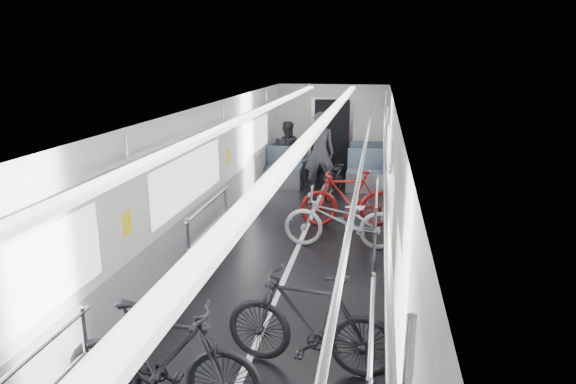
# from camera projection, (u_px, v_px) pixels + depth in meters

# --- Properties ---
(car_shell) EXTENTS (3.02, 14.01, 2.41)m
(car_shell) POSITION_uv_depth(u_px,v_px,m) (305.00, 173.00, 9.15)
(car_shell) COLOR black
(car_shell) RESTS_ON ground
(bike_left_mid) EXTENTS (1.85, 0.56, 1.10)m
(bike_left_mid) POSITION_uv_depth(u_px,v_px,m) (162.00, 359.00, 4.58)
(bike_left_mid) COLOR black
(bike_left_mid) RESTS_ON floor
(bike_right_near) EXTENTS (1.86, 0.73, 1.09)m
(bike_right_near) POSITION_uv_depth(u_px,v_px,m) (310.00, 321.00, 5.25)
(bike_right_near) COLOR black
(bike_right_near) RESTS_ON floor
(bike_right_mid) EXTENTS (1.94, 0.73, 1.01)m
(bike_right_mid) POSITION_uv_depth(u_px,v_px,m) (341.00, 219.00, 8.62)
(bike_right_mid) COLOR #BABABF
(bike_right_mid) RESTS_ON floor
(bike_right_far) EXTENTS (1.89, 0.79, 1.10)m
(bike_right_far) POSITION_uv_depth(u_px,v_px,m) (349.00, 199.00, 9.66)
(bike_right_far) COLOR maroon
(bike_right_far) RESTS_ON floor
(bike_aisle) EXTENTS (0.84, 1.70, 0.86)m
(bike_aisle) POSITION_uv_depth(u_px,v_px,m) (335.00, 178.00, 11.82)
(bike_aisle) COLOR black
(bike_aisle) RESTS_ON floor
(person_standing) EXTENTS (0.79, 0.60, 1.93)m
(person_standing) POSITION_uv_depth(u_px,v_px,m) (319.00, 153.00, 11.84)
(person_standing) COLOR black
(person_standing) RESTS_ON floor
(person_seated) EXTENTS (0.81, 0.68, 1.52)m
(person_seated) POSITION_uv_depth(u_px,v_px,m) (287.00, 150.00, 13.35)
(person_seated) COLOR #29252C
(person_seated) RESTS_ON floor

